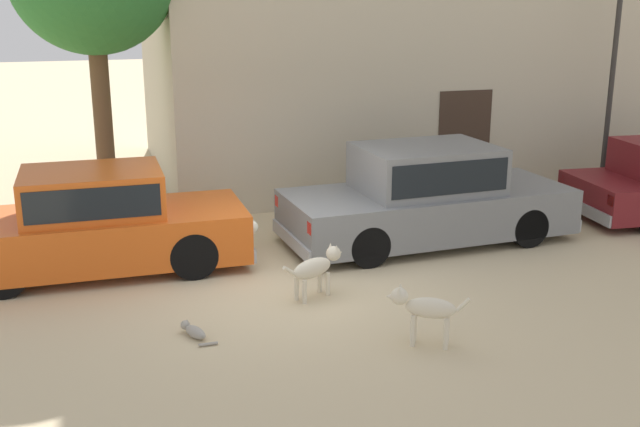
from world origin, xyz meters
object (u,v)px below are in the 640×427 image
(parked_sedan_nearest, at_px, (97,222))
(stray_dog_spotted, at_px, (423,308))
(stray_cat, at_px, (194,331))
(stray_dog_tan, at_px, (317,267))
(parked_sedan_second, at_px, (427,195))
(street_lamp, at_px, (614,59))

(parked_sedan_nearest, bearing_deg, stray_dog_spotted, -46.27)
(stray_cat, bearing_deg, stray_dog_tan, -91.52)
(parked_sedan_second, xyz_separation_m, street_lamp, (4.52, 1.63, 1.92))
(parked_sedan_second, distance_m, stray_cat, 4.89)
(street_lamp, bearing_deg, stray_dog_tan, -153.74)
(stray_cat, bearing_deg, parked_sedan_second, -84.21)
(parked_sedan_nearest, bearing_deg, stray_dog_tan, -34.64)
(stray_dog_spotted, bearing_deg, parked_sedan_second, -84.97)
(stray_cat, bearing_deg, street_lamp, -90.30)
(stray_dog_tan, height_order, street_lamp, street_lamp)
(parked_sedan_second, xyz_separation_m, stray_cat, (-4.11, -2.57, -0.70))
(parked_sedan_second, relative_size, street_lamp, 1.13)
(parked_sedan_second, relative_size, stray_dog_tan, 4.95)
(parked_sedan_nearest, xyz_separation_m, stray_dog_tan, (2.72, -1.90, -0.31))
(street_lamp, bearing_deg, parked_sedan_nearest, -171.13)
(parked_sedan_second, bearing_deg, parked_sedan_nearest, 175.32)
(parked_sedan_nearest, distance_m, stray_cat, 2.95)
(stray_dog_tan, bearing_deg, parked_sedan_nearest, 118.64)
(parked_sedan_second, distance_m, stray_dog_tan, 2.98)
(street_lamp, bearing_deg, stray_cat, -154.04)
(parked_sedan_nearest, relative_size, parked_sedan_second, 0.90)
(stray_dog_tan, bearing_deg, stray_cat, 178.30)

